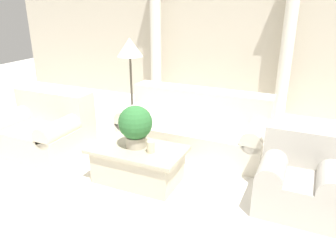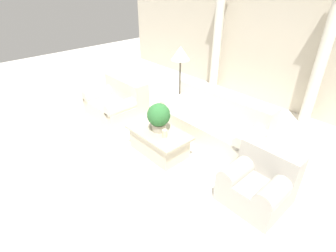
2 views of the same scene
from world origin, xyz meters
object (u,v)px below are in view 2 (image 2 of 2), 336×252
(potted_plant, at_px, (159,116))
(armchair, at_px, (259,181))
(sofa_long, at_px, (215,120))
(loveseat, at_px, (118,102))
(floor_lamp, at_px, (180,56))
(coffee_table, at_px, (159,142))

(potted_plant, xyz_separation_m, armchair, (1.87, 0.26, -0.39))
(sofa_long, distance_m, potted_plant, 1.29)
(loveseat, bearing_deg, floor_lamp, 53.26)
(potted_plant, bearing_deg, loveseat, 172.84)
(sofa_long, relative_size, armchair, 2.51)
(loveseat, height_order, potted_plant, potted_plant)
(sofa_long, relative_size, loveseat, 1.74)
(coffee_table, relative_size, floor_lamp, 0.73)
(potted_plant, xyz_separation_m, floor_lamp, (-0.83, 1.33, 0.62))
(loveseat, bearing_deg, armchair, 0.80)
(sofa_long, xyz_separation_m, coffee_table, (-0.29, -1.22, -0.11))
(sofa_long, height_order, coffee_table, sofa_long)
(coffee_table, height_order, floor_lamp, floor_lamp)
(floor_lamp, bearing_deg, sofa_long, -7.02)
(coffee_table, relative_size, potted_plant, 2.23)
(loveseat, bearing_deg, potted_plant, -7.16)
(loveseat, xyz_separation_m, coffee_table, (1.70, -0.24, -0.12))
(sofa_long, height_order, floor_lamp, floor_lamp)
(coffee_table, distance_m, armchair, 1.87)
(coffee_table, relative_size, armchair, 1.35)
(loveseat, distance_m, potted_plant, 1.72)
(potted_plant, height_order, floor_lamp, floor_lamp)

